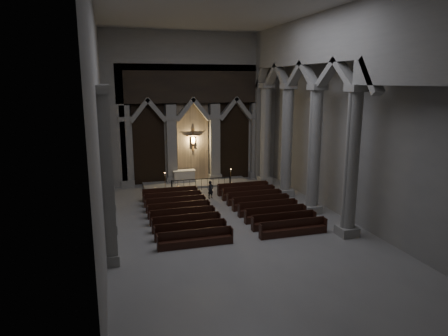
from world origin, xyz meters
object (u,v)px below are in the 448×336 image
at_px(altar_rail, 201,182).
at_px(candle_stand_right, 231,182).
at_px(altar, 184,176).
at_px(pews, 224,211).
at_px(candle_stand_left, 165,187).
at_px(worshipper, 211,190).

relative_size(altar_rail, candle_stand_right, 3.17).
height_order(altar, pews, altar).
bearing_deg(candle_stand_left, altar, 50.89).
bearing_deg(altar, altar_rail, -69.89).
relative_size(altar, candle_stand_right, 1.24).
relative_size(altar, worshipper, 1.44).
distance_m(altar_rail, worshipper, 2.39).
xyz_separation_m(altar, altar_rail, (0.90, -2.47, -0.01)).
height_order(candle_stand_left, pews, candle_stand_left).
bearing_deg(pews, altar, 95.96).
xyz_separation_m(altar, worshipper, (1.02, -4.86, 0.01)).
height_order(altar, candle_stand_right, candle_stand_right).
bearing_deg(candle_stand_left, pews, -66.52).
height_order(altar_rail, candle_stand_right, candle_stand_right).
bearing_deg(worshipper, altar, 79.52).
xyz_separation_m(candle_stand_left, pews, (2.77, -6.36, -0.13)).
bearing_deg(altar_rail, candle_stand_right, 5.36).
xyz_separation_m(candle_stand_left, worshipper, (2.89, -2.57, 0.22)).
distance_m(altar, altar_rail, 2.63).
relative_size(candle_stand_left, pews, 0.16).
bearing_deg(altar, candle_stand_left, -129.11).
distance_m(altar_rail, candle_stand_right, 2.43).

